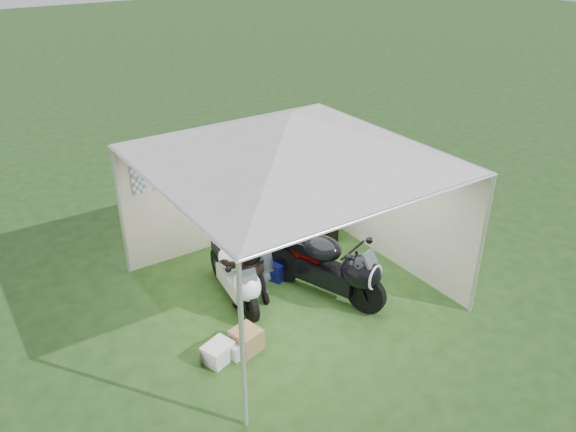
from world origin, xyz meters
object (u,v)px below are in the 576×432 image
crate_2 (238,348)px  person_blue_jacket (261,248)px  canopy_tent (290,140)px  crate_0 (218,352)px  equipment_box (321,230)px  motorcycle_black (331,265)px  motorcycle_white (236,274)px  person_dark_jacket (245,260)px  crate_1 (246,340)px  paddock_stand (280,269)px

crate_2 → person_blue_jacket: bearing=46.0°
canopy_tent → crate_0: bearing=-154.0°
canopy_tent → equipment_box: bearing=35.5°
motorcycle_black → crate_2: (-1.89, -0.37, -0.49)m
motorcycle_white → motorcycle_black: 1.49m
crate_2 → motorcycle_black: bearing=11.0°
person_dark_jacket → equipment_box: bearing=-152.5°
crate_2 → person_dark_jacket: bearing=54.2°
canopy_tent → crate_1: 2.88m
crate_0 → crate_2: (0.28, -0.04, -0.02)m
equipment_box → crate_1: bearing=-145.5°
canopy_tent → crate_2: size_ratio=18.68×
motorcycle_black → paddock_stand: motorcycle_black is taller
person_dark_jacket → crate_1: size_ratio=4.41×
person_dark_jacket → crate_0: size_ratio=4.03×
person_blue_jacket → equipment_box: 1.97m
paddock_stand → person_dark_jacket: 1.14m
crate_1 → motorcycle_white: bearing=67.5°
crate_1 → person_blue_jacket: bearing=49.7°
paddock_stand → crate_2: 2.02m
equipment_box → crate_0: (-3.10, -1.82, -0.13)m
paddock_stand → person_dark_jacket: size_ratio=0.26×
motorcycle_black → person_blue_jacket: size_ratio=1.30×
crate_0 → equipment_box: bearing=30.4°
canopy_tent → motorcycle_white: bearing=166.5°
equipment_box → crate_2: bearing=-146.6°
canopy_tent → person_dark_jacket: (-0.79, 0.05, -1.77)m
equipment_box → crate_2: 3.38m
paddock_stand → crate_1: 1.89m
paddock_stand → crate_2: size_ratio=1.41×
motorcycle_black → crate_1: (-1.74, -0.34, -0.43)m
motorcycle_white → person_blue_jacket: size_ratio=1.13×
motorcycle_black → motorcycle_white: bearing=130.0°
motorcycle_white → person_dark_jacket: size_ratio=1.13×
paddock_stand → person_blue_jacket: 0.82m
paddock_stand → person_blue_jacket: (-0.48, -0.19, 0.64)m
canopy_tent → person_dark_jacket: 1.93m
paddock_stand → equipment_box: 1.39m
canopy_tent → motorcycle_white: 2.26m
canopy_tent → person_blue_jacket: (-0.40, 0.21, -1.77)m
motorcycle_white → person_dark_jacket: bearing=-55.4°
crate_0 → canopy_tent: bearing=26.0°
equipment_box → crate_2: size_ratio=1.73×
crate_0 → paddock_stand: bearing=34.5°
person_dark_jacket → person_blue_jacket: (0.39, 0.16, -0.00)m
crate_1 → crate_2: crate_1 is taller
motorcycle_white → crate_0: size_ratio=4.54×
motorcycle_black → crate_0: (-2.17, -0.32, -0.46)m
canopy_tent → crate_0: size_ratio=14.10×
canopy_tent → crate_0: canopy_tent is taller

